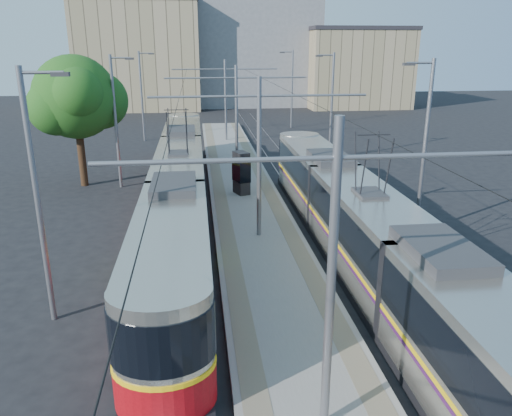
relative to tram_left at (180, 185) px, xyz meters
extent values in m
plane|color=black|center=(3.60, -11.90, -1.71)|extent=(160.00, 160.00, 0.00)
cube|color=gray|center=(3.60, 5.10, -1.56)|extent=(4.00, 50.00, 0.30)
cube|color=gray|center=(2.15, 5.10, -1.40)|extent=(0.70, 50.00, 0.01)
cube|color=gray|center=(5.05, 5.10, -1.40)|extent=(0.70, 50.00, 0.01)
cube|color=gray|center=(-0.72, 5.10, -1.69)|extent=(0.07, 70.00, 0.03)
cube|color=gray|center=(0.72, 5.10, -1.69)|extent=(0.07, 70.00, 0.03)
cube|color=gray|center=(6.48, 5.10, -1.69)|extent=(0.07, 70.00, 0.03)
cube|color=gray|center=(7.92, 5.10, -1.69)|extent=(0.07, 70.00, 0.03)
cube|color=silver|center=(0.00, -14.90, -1.70)|extent=(1.20, 5.00, 0.01)
cube|color=black|center=(0.00, 0.00, -1.51)|extent=(2.30, 31.11, 0.40)
cube|color=#B0ADA1|center=(0.00, 0.00, 0.14)|extent=(2.40, 29.51, 2.90)
cube|color=black|center=(0.00, 0.00, 0.64)|extent=(2.43, 29.51, 1.30)
cube|color=yellow|center=(0.00, 0.00, -0.26)|extent=(2.43, 29.51, 0.12)
cube|color=#A40910|center=(0.00, 0.00, -0.76)|extent=(2.42, 29.51, 1.10)
cube|color=#2D2D30|center=(0.00, 0.00, 1.74)|extent=(1.68, 3.00, 0.30)
cube|color=black|center=(7.20, -7.96, -1.51)|extent=(2.30, 27.45, 0.40)
cube|color=#AEAA9F|center=(7.20, -7.96, 0.14)|extent=(2.40, 25.85, 2.90)
cube|color=black|center=(7.20, -7.96, 0.64)|extent=(2.43, 25.85, 1.30)
cube|color=yellow|center=(7.20, -7.96, -0.26)|extent=(2.43, 25.85, 0.12)
cube|color=#42154B|center=(7.20, -7.96, -0.41)|extent=(2.43, 25.85, 0.10)
cube|color=#2D2D30|center=(7.20, -7.96, 1.74)|extent=(1.68, 3.00, 0.30)
cylinder|color=gray|center=(3.60, -15.90, 2.09)|extent=(0.20, 0.20, 7.00)
cylinder|color=gray|center=(3.60, -15.90, 4.79)|extent=(9.20, 0.10, 0.10)
cylinder|color=gray|center=(3.60, -3.90, 2.09)|extent=(0.20, 0.20, 7.00)
cylinder|color=gray|center=(3.60, -3.90, 4.79)|extent=(9.20, 0.10, 0.10)
cylinder|color=gray|center=(3.60, 8.10, 2.09)|extent=(0.20, 0.20, 7.00)
cylinder|color=gray|center=(3.60, 8.10, 4.79)|extent=(9.20, 0.10, 0.10)
cylinder|color=gray|center=(3.60, 20.10, 2.09)|extent=(0.20, 0.20, 7.00)
cylinder|color=gray|center=(3.60, 20.10, 4.79)|extent=(9.20, 0.10, 0.10)
cylinder|color=black|center=(0.00, 5.10, 3.84)|extent=(0.02, 70.00, 0.02)
cylinder|color=black|center=(7.20, 5.10, 3.84)|extent=(0.02, 70.00, 0.02)
cylinder|color=gray|center=(-3.90, -9.90, 2.29)|extent=(0.18, 0.18, 8.00)
cube|color=#2D2D30|center=(-2.80, -9.90, 6.04)|extent=(0.50, 0.22, 0.12)
cylinder|color=gray|center=(-3.90, 6.10, 2.29)|extent=(0.18, 0.18, 8.00)
cube|color=#2D2D30|center=(-2.80, 6.10, 6.04)|extent=(0.50, 0.22, 0.12)
cylinder|color=gray|center=(-3.90, 22.10, 2.29)|extent=(0.18, 0.18, 8.00)
cube|color=#2D2D30|center=(-2.80, 22.10, 6.04)|extent=(0.50, 0.22, 0.12)
cylinder|color=gray|center=(11.10, -3.90, 2.29)|extent=(0.18, 0.18, 8.00)
cube|color=#2D2D30|center=(10.00, -3.90, 6.04)|extent=(0.50, 0.22, 0.12)
cylinder|color=gray|center=(11.10, 12.10, 2.29)|extent=(0.18, 0.18, 8.00)
cube|color=#2D2D30|center=(10.00, 12.10, 6.04)|extent=(0.50, 0.22, 0.12)
cylinder|color=gray|center=(11.10, 28.10, 2.29)|extent=(0.18, 0.18, 8.00)
cube|color=#2D2D30|center=(10.00, 28.10, 6.04)|extent=(0.50, 0.22, 0.12)
cube|color=black|center=(3.41, 2.80, -0.18)|extent=(0.97, 1.22, 2.44)
cube|color=black|center=(3.41, 2.80, -0.02)|extent=(1.03, 1.27, 1.27)
cylinder|color=#382314|center=(-6.26, 6.78, -0.04)|extent=(0.46, 0.46, 3.33)
sphere|color=#184B15|center=(-6.26, 6.78, 3.82)|extent=(5.00, 5.00, 5.00)
sphere|color=#184B15|center=(-5.01, 7.61, 3.50)|extent=(3.54, 3.54, 3.54)
cube|color=#9D8B6A|center=(-6.40, 48.10, 5.20)|extent=(16.00, 12.00, 13.82)
cube|color=#262328|center=(-6.40, 48.10, 12.36)|extent=(16.32, 12.24, 0.50)
cube|color=gray|center=(9.60, 52.10, 6.56)|extent=(18.00, 14.00, 16.53)
cube|color=#9D8B6A|center=(23.60, 46.10, 3.47)|extent=(14.00, 10.00, 10.36)
cube|color=#262328|center=(23.60, 46.10, 8.90)|extent=(14.28, 10.20, 0.50)
camera|label=1|loc=(0.96, -24.95, 6.85)|focal=35.00mm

